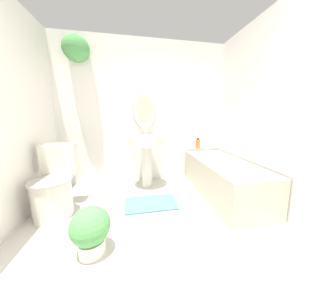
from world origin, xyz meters
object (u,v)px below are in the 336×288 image
Objects in this scene: shampoo_bottle at (198,144)px; potted_plant at (91,229)px; toilet at (54,187)px; bathtub at (223,177)px; pedestal_sink at (147,148)px.

shampoo_bottle is 2.10m from potted_plant.
bathtub is at bearing 1.45° from toilet.
toilet is 1.93× the size of potted_plant.
toilet is 0.87× the size of pedestal_sink.
bathtub is 8.67× the size of shampoo_bottle.
shampoo_bottle is at bearing 103.28° from bathtub.
pedestal_sink is 2.22× the size of potted_plant.
bathtub is at bearing -25.42° from pedestal_sink.
potted_plant is at bearing -154.11° from bathtub.
pedestal_sink is (1.12, 0.56, 0.32)m from toilet.
shampoo_bottle reaches higher than potted_plant.
shampoo_bottle is (2.04, 0.69, 0.34)m from toilet.
pedestal_sink is 0.60× the size of bathtub.
pedestal_sink is at bearing -171.77° from shampoo_bottle.
pedestal_sink is at bearing 154.58° from bathtub.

